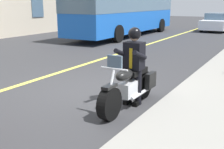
{
  "coord_description": "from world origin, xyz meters",
  "views": [
    {
      "loc": [
        5.83,
        4.08,
        2.27
      ],
      "look_at": [
        0.75,
        1.1,
        0.75
      ],
      "focal_mm": 45.38,
      "sensor_mm": 36.0,
      "label": 1
    }
  ],
  "objects_px": {
    "rider_main": "(134,59)",
    "bus_near": "(126,8)",
    "car_dark": "(217,22)",
    "motorcycle_main": "(130,87)"
  },
  "relations": [
    {
      "from": "car_dark",
      "to": "bus_near",
      "type": "bearing_deg",
      "value": -35.51
    },
    {
      "from": "motorcycle_main",
      "to": "bus_near",
      "type": "bearing_deg",
      "value": -151.85
    },
    {
      "from": "rider_main",
      "to": "bus_near",
      "type": "distance_m",
      "value": 13.48
    },
    {
      "from": "motorcycle_main",
      "to": "car_dark",
      "type": "relative_size",
      "value": 0.48
    },
    {
      "from": "rider_main",
      "to": "bus_near",
      "type": "height_order",
      "value": "bus_near"
    },
    {
      "from": "bus_near",
      "to": "car_dark",
      "type": "relative_size",
      "value": 2.4
    },
    {
      "from": "rider_main",
      "to": "car_dark",
      "type": "bearing_deg",
      "value": -174.87
    },
    {
      "from": "motorcycle_main",
      "to": "bus_near",
      "type": "distance_m",
      "value": 13.7
    },
    {
      "from": "bus_near",
      "to": "rider_main",
      "type": "bearing_deg",
      "value": 28.52
    },
    {
      "from": "motorcycle_main",
      "to": "bus_near",
      "type": "relative_size",
      "value": 0.2
    }
  ]
}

